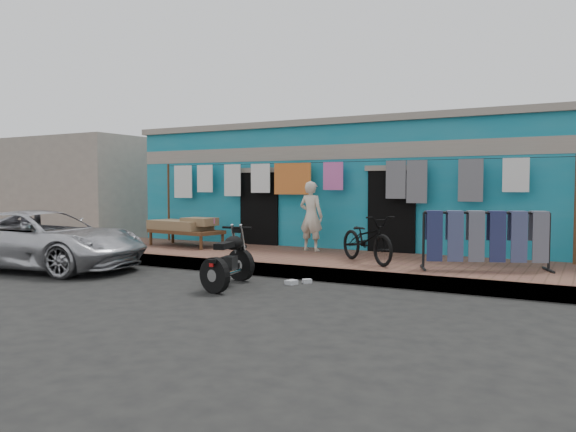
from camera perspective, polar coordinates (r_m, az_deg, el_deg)
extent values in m
plane|color=black|center=(9.53, -5.86, -7.48)|extent=(80.00, 80.00, 0.00)
cube|color=brown|center=(12.06, 2.30, -4.65)|extent=(28.00, 3.00, 0.25)
cube|color=gray|center=(10.80, -1.16, -5.55)|extent=(28.00, 0.10, 0.25)
cube|color=#0F7B99|center=(15.64, 8.88, 2.49)|extent=(12.00, 5.00, 3.20)
cube|color=#9E9384|center=(13.39, 5.32, 6.50)|extent=(12.00, 0.14, 0.35)
cube|color=#9E9384|center=(15.71, 8.93, 8.62)|extent=(12.20, 5.20, 0.16)
cube|color=black|center=(14.34, -2.92, 0.28)|extent=(1.10, 0.10, 2.10)
cube|color=black|center=(12.85, 10.47, -0.08)|extent=(1.10, 0.10, 2.10)
cube|color=#9E9384|center=(21.98, -19.21, 2.75)|extent=(6.00, 5.00, 3.40)
cylinder|color=brown|center=(15.80, -12.03, 1.37)|extent=(0.06, 0.06, 2.10)
cylinder|color=brown|center=(11.96, 27.20, 0.61)|extent=(0.06, 0.06, 2.10)
cylinder|color=black|center=(13.10, 4.78, 5.48)|extent=(10.00, 0.01, 0.01)
cube|color=silver|center=(15.47, -10.61, 3.44)|extent=(0.60, 0.02, 0.87)
cube|color=silver|center=(15.01, -8.44, 3.78)|extent=(0.50, 0.02, 0.72)
cube|color=silver|center=(14.50, -5.67, 3.63)|extent=(0.50, 0.02, 0.81)
cube|color=silver|center=(14.04, -2.82, 3.85)|extent=(0.55, 0.02, 0.72)
cube|color=#CC4C26|center=(13.58, 0.44, 3.80)|extent=(1.00, 0.02, 0.76)
cube|color=#CF5DA8|center=(13.10, 4.60, 4.07)|extent=(0.50, 0.02, 0.65)
cube|color=slate|center=(12.56, 10.89, 3.64)|extent=(0.45, 0.02, 0.83)
cube|color=slate|center=(12.42, 12.95, 3.42)|extent=(0.45, 0.02, 0.93)
cube|color=slate|center=(12.16, 18.06, 3.46)|extent=(0.50, 0.02, 0.88)
cube|color=silver|center=(12.03, 22.14, 3.88)|extent=(0.50, 0.02, 0.68)
imported|color=silver|center=(12.79, -23.65, -2.16)|extent=(4.80, 2.79, 1.27)
imported|color=beige|center=(12.90, 2.36, -0.02)|extent=(0.60, 0.43, 1.60)
imported|color=black|center=(11.01, 8.03, -1.78)|extent=(1.77, 1.57, 1.14)
cube|color=silver|center=(10.95, -5.79, -5.92)|extent=(0.18, 0.15, 0.07)
cube|color=silver|center=(10.12, 1.95, -6.63)|extent=(0.19, 0.19, 0.08)
cube|color=silver|center=(9.98, 0.34, -6.75)|extent=(0.20, 0.23, 0.08)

